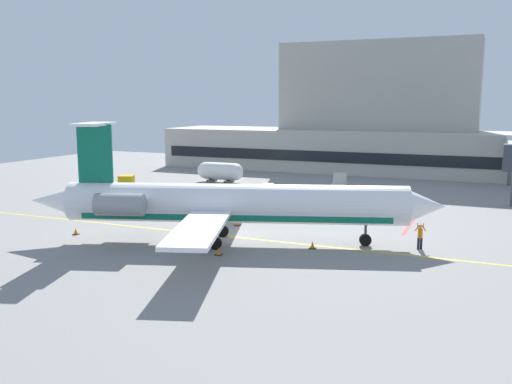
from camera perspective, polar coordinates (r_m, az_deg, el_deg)
ground at (r=44.74m, az=-2.54°, el=-4.61°), size 120.00×120.00×0.11m
terminal_building at (r=88.61m, az=11.71°, el=6.84°), size 64.54×14.07×19.81m
regional_jet at (r=41.95m, az=-2.84°, el=-1.21°), size 30.80×23.52×9.11m
baggage_tug at (r=60.72m, az=1.70°, el=-0.07°), size 3.41×2.86×1.77m
pushback_tractor at (r=67.49m, az=-13.72°, el=0.72°), size 4.47×3.08×2.07m
belt_loader at (r=67.65m, az=8.58°, el=0.92°), size 2.46×4.16×2.15m
fuel_tank at (r=74.32m, az=-3.70°, el=2.14°), size 6.57×2.37×2.64m
marshaller at (r=42.31m, az=16.52°, el=-4.34°), size 0.79×0.42×1.95m
safety_cone_alpha at (r=39.32m, az=-3.88°, el=-6.13°), size 0.47×0.47×0.55m
safety_cone_bravo at (r=41.12m, az=5.82°, el=-5.47°), size 0.47×0.47×0.55m
safety_cone_charlie at (r=48.44m, az=-1.95°, el=-3.17°), size 0.47×0.47×0.55m
safety_cone_delta at (r=47.47m, az=-18.04°, el=-3.89°), size 0.47×0.47×0.55m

